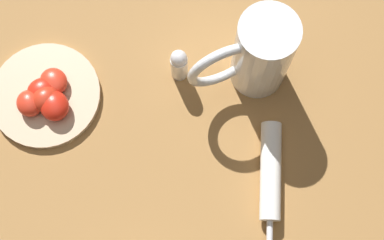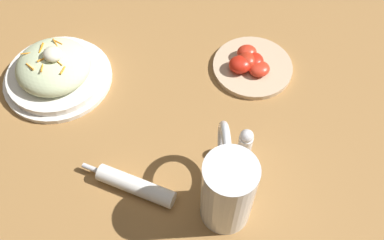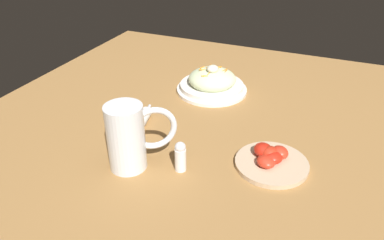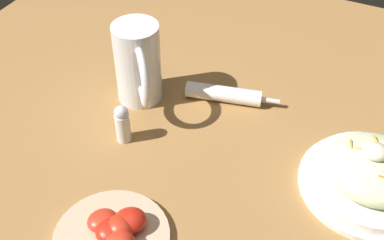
{
  "view_description": "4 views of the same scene",
  "coord_description": "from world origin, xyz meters",
  "views": [
    {
      "loc": [
        0.11,
        0.13,
        0.84
      ],
      "look_at": [
        -0.09,
        0.07,
        0.09
      ],
      "focal_mm": 50.86,
      "sensor_mm": 36.0,
      "label": 1
    },
    {
      "loc": [
        -0.35,
        0.41,
        0.74
      ],
      "look_at": [
        -0.08,
        0.04,
        0.05
      ],
      "focal_mm": 40.26,
      "sensor_mm": 36.0,
      "label": 2
    },
    {
      "loc": [
        -0.83,
        -0.28,
        0.55
      ],
      "look_at": [
        -0.08,
        0.04,
        0.08
      ],
      "focal_mm": 35.01,
      "sensor_mm": 36.0,
      "label": 3
    },
    {
      "loc": [
        0.21,
        -0.52,
        0.64
      ],
      "look_at": [
        -0.06,
        0.04,
        0.08
      ],
      "focal_mm": 46.66,
      "sensor_mm": 36.0,
      "label": 4
    }
  ],
  "objects": [
    {
      "name": "salt_shaker",
      "position": [
        -0.19,
        0.02,
        0.04
      ],
      "size": [
        0.03,
        0.03,
        0.08
      ],
      "color": "white",
      "rests_on": "ground_plane"
    },
    {
      "name": "tomato_plate",
      "position": [
        -0.08,
        -0.17,
        0.02
      ],
      "size": [
        0.18,
        0.18,
        0.04
      ],
      "color": "#D1B28E",
      "rests_on": "ground_plane"
    },
    {
      "name": "ground_plane",
      "position": [
        0.0,
        0.0,
        0.0
      ],
      "size": [
        1.43,
        1.43,
        0.0
      ],
      "primitive_type": "plane",
      "color": "#9E703D"
    },
    {
      "name": "napkin_roll",
      "position": [
        -0.06,
        0.2,
        0.02
      ],
      "size": [
        0.19,
        0.07,
        0.03
      ],
      "color": "white",
      "rests_on": "ground_plane"
    },
    {
      "name": "beer_mug",
      "position": [
        -0.22,
        0.14,
        0.08
      ],
      "size": [
        0.13,
        0.14,
        0.16
      ],
      "color": "white",
      "rests_on": "ground_plane"
    }
  ]
}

